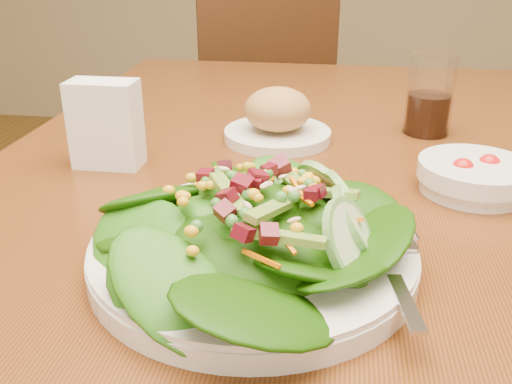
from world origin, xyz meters
TOP-DOWN VIEW (x-y plane):
  - dining_table at (0.00, 0.00)m, footprint 0.90×1.40m
  - chair_far at (-0.21, 1.01)m, footprint 0.51×0.52m
  - salad_plate at (-0.03, -0.22)m, footprint 0.31×0.31m
  - bread_plate at (-0.06, 0.14)m, footprint 0.16×0.16m
  - tomato_bowl at (0.20, -0.02)m, footprint 0.14×0.14m
  - drinking_glass at (0.17, 0.20)m, footprint 0.07×0.07m
  - napkin_holder at (-0.27, 0.00)m, footprint 0.09×0.05m

SIDE VIEW (x-z plane):
  - chair_far at x=-0.21m, z-range 0.03..0.91m
  - dining_table at x=0.00m, z-range 0.27..1.02m
  - tomato_bowl at x=0.20m, z-range 0.75..0.79m
  - salad_plate at x=-0.03m, z-range 0.74..0.83m
  - bread_plate at x=-0.06m, z-range 0.74..0.82m
  - drinking_glass at x=0.17m, z-range 0.74..0.87m
  - napkin_holder at x=-0.27m, z-range 0.75..0.87m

